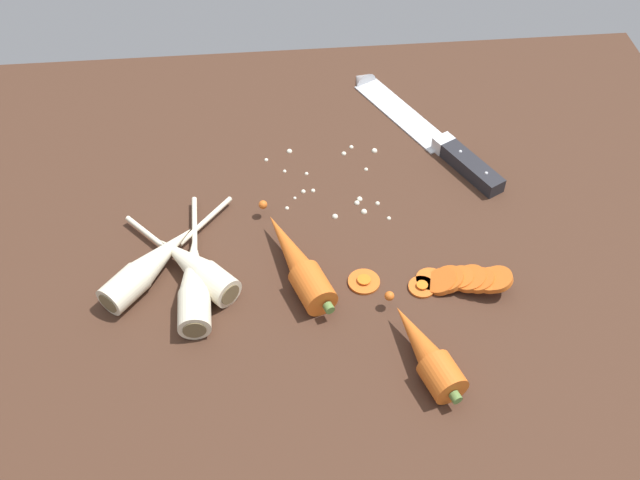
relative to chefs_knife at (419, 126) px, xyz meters
The scene contains 11 objects.
ground_plane 27.74cm from the chefs_knife, 129.45° to the right, with size 120.00×90.00×4.00cm, color #42281C.
chefs_knife is the anchor object (origin of this frame).
whole_carrot 34.40cm from the chefs_knife, 127.27° to the right, with size 9.53×19.60×4.20cm.
whole_carrot_second 42.87cm from the chefs_knife, 99.52° to the right, with size 8.08×15.79×4.20cm.
parsnip_front 47.16cm from the chefs_knife, 146.49° to the right, with size 16.64×19.29×4.00cm.
parsnip_mid_left 44.68cm from the chefs_knife, 139.19° to the right, with size 4.35×23.31×4.00cm.
parsnip_mid_right 43.23cm from the chefs_knife, 141.60° to the right, with size 15.58×16.81×4.00cm.
carrot_slice_stack 31.42cm from the chefs_knife, 90.11° to the right, with size 11.66×6.08×3.94cm.
carrot_slice_stray_near 32.31cm from the chefs_knife, 112.79° to the right, with size 4.10×4.10×0.70cm.
carrot_slice_stray_mid 31.77cm from the chefs_knife, 99.64° to the right, with size 3.47×3.47×0.70cm.
mince_crumbs 17.70cm from the chefs_knife, 140.48° to the right, with size 17.09×16.05×0.87cm.
Camera 1 is at (-5.93, -66.84, 72.75)cm, focal length 41.25 mm.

